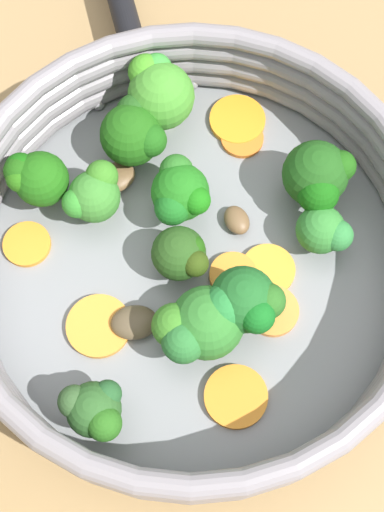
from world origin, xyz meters
TOP-DOWN VIEW (x-y plane):
  - ground_plane at (0.00, 0.00)m, footprint 4.00×4.00m
  - skillet at (0.00, 0.00)m, footprint 0.30×0.30m
  - skillet_rim_wall at (0.00, 0.00)m, footprint 0.31×0.31m
  - skillet_rivet_left at (0.14, -0.03)m, footprint 0.01×0.01m
  - skillet_rivet_right at (0.14, 0.05)m, footprint 0.01×0.01m
  - carrot_slice_0 at (-0.04, -0.05)m, footprint 0.05×0.05m
  - carrot_slice_1 at (-0.03, 0.07)m, footprint 0.06×0.06m
  - carrot_slice_2 at (0.10, -0.05)m, footprint 0.05×0.05m
  - carrot_slice_3 at (0.04, 0.11)m, footprint 0.05×0.05m
  - carrot_slice_4 at (-0.01, -0.03)m, footprint 0.04×0.04m
  - carrot_slice_5 at (-0.02, -0.05)m, footprint 0.05×0.05m
  - carrot_slice_6 at (0.09, -0.05)m, footprint 0.04×0.04m
  - carrot_slice_7 at (-0.10, -0.01)m, footprint 0.05×0.05m
  - broccoli_floret_0 at (-0.00, -0.09)m, footprint 0.03×0.04m
  - broccoli_floret_1 at (0.05, 0.06)m, footprint 0.04×0.04m
  - broccoli_floret_2 at (-0.09, 0.08)m, footprint 0.04×0.04m
  - broccoli_floret_3 at (0.03, -0.09)m, footprint 0.05×0.05m
  - broccoli_floret_4 at (0.04, 0.00)m, footprint 0.05×0.04m
  - broccoli_floret_5 at (0.07, 0.09)m, footprint 0.04×0.04m
  - broccoli_floret_6 at (-0.05, 0.01)m, footprint 0.05×0.06m
  - broccoli_floret_7 at (0.09, 0.02)m, footprint 0.05×0.05m
  - broccoli_floret_8 at (-0.00, 0.01)m, footprint 0.04×0.04m
  - broccoli_floret_9 at (0.12, 0.00)m, footprint 0.05×0.05m
  - broccoli_floret_10 at (-0.04, -0.03)m, footprint 0.05×0.05m
  - mushroom_piece_0 at (0.02, -0.04)m, footprint 0.03×0.02m
  - mushroom_piece_1 at (0.07, 0.04)m, footprint 0.03×0.04m
  - mushroom_piece_2 at (-0.04, 0.05)m, footprint 0.03×0.03m

SIDE VIEW (x-z plane):
  - ground_plane at x=0.00m, z-range 0.00..0.00m
  - skillet at x=0.00m, z-range 0.00..0.02m
  - carrot_slice_6 at x=0.09m, z-range 0.02..0.02m
  - carrot_slice_3 at x=0.04m, z-range 0.02..0.02m
  - carrot_slice_2 at x=0.10m, z-range 0.02..0.02m
  - carrot_slice_5 at x=-0.02m, z-range 0.02..0.02m
  - carrot_slice_1 at x=-0.03m, z-range 0.02..0.02m
  - carrot_slice_0 at x=-0.04m, z-range 0.02..0.02m
  - carrot_slice_7 at x=-0.10m, z-range 0.02..0.02m
  - carrot_slice_4 at x=-0.01m, z-range 0.02..0.02m
  - skillet_rivet_left at x=0.14m, z-range 0.02..0.02m
  - skillet_rivet_right at x=0.14m, z-range 0.02..0.02m
  - mushroom_piece_1 at x=0.07m, z-range 0.02..0.03m
  - mushroom_piece_0 at x=0.02m, z-range 0.02..0.03m
  - mushroom_piece_2 at x=-0.04m, z-range 0.02..0.03m
  - broccoli_floret_0 at x=0.00m, z-range 0.02..0.06m
  - broccoli_floret_8 at x=0.00m, z-range 0.02..0.06m
  - broccoli_floret_1 at x=0.05m, z-range 0.02..0.06m
  - broccoli_floret_4 at x=0.04m, z-range 0.02..0.07m
  - broccoli_floret_6 at x=-0.05m, z-range 0.02..0.07m
  - broccoli_floret_7 at x=0.09m, z-range 0.02..0.07m
  - broccoli_floret_2 at x=-0.09m, z-range 0.02..0.07m
  - broccoli_floret_3 at x=0.03m, z-range 0.02..0.07m
  - skillet_rim_wall at x=0.00m, z-range 0.02..0.08m
  - broccoli_floret_5 at x=0.07m, z-range 0.02..0.07m
  - broccoli_floret_10 at x=-0.04m, z-range 0.02..0.08m
  - broccoli_floret_9 at x=0.12m, z-range 0.02..0.08m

